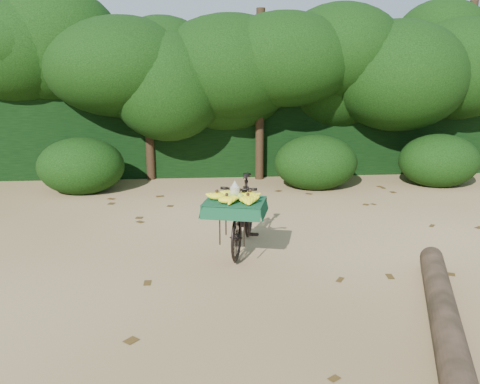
{
  "coord_description": "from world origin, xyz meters",
  "views": [
    {
      "loc": [
        -0.79,
        -5.33,
        2.27
      ],
      "look_at": [
        -0.31,
        0.43,
        0.88
      ],
      "focal_mm": 38.0,
      "sensor_mm": 36.0,
      "label": 1
    }
  ],
  "objects": [
    {
      "name": "vendor_bicycle",
      "position": [
        -0.24,
        0.89,
        0.49
      ],
      "size": [
        0.97,
        1.76,
        0.96
      ],
      "rotation": [
        0.0,
        0.0,
        -0.25
      ],
      "color": "black",
      "rests_on": "ground"
    },
    {
      "name": "leaf_litter",
      "position": [
        0.0,
        0.65,
        0.01
      ],
      "size": [
        7.0,
        7.3,
        0.01
      ],
      "primitive_type": null,
      "color": "#483213",
      "rests_on": "ground"
    },
    {
      "name": "tree_row",
      "position": [
        -0.65,
        5.5,
        2.0
      ],
      "size": [
        14.5,
        2.0,
        4.0
      ],
      "primitive_type": null,
      "color": "black",
      "rests_on": "ground"
    },
    {
      "name": "hedge_backdrop",
      "position": [
        0.0,
        6.3,
        0.9
      ],
      "size": [
        26.0,
        1.8,
        1.8
      ],
      "primitive_type": "cube",
      "color": "black",
      "rests_on": "ground"
    },
    {
      "name": "fallen_log",
      "position": [
        1.28,
        -1.58,
        0.13
      ],
      "size": [
        1.51,
        3.42,
        0.26
      ],
      "primitive_type": "cylinder",
      "rotation": [
        1.57,
        0.0,
        -0.36
      ],
      "color": "brown",
      "rests_on": "ground"
    },
    {
      "name": "bush_clumps",
      "position": [
        0.5,
        4.3,
        0.45
      ],
      "size": [
        8.8,
        1.7,
        0.9
      ],
      "primitive_type": null,
      "color": "black",
      "rests_on": "ground"
    },
    {
      "name": "ground",
      "position": [
        0.0,
        0.0,
        0.0
      ],
      "size": [
        80.0,
        80.0,
        0.0
      ],
      "primitive_type": "plane",
      "color": "tan",
      "rests_on": "ground"
    }
  ]
}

